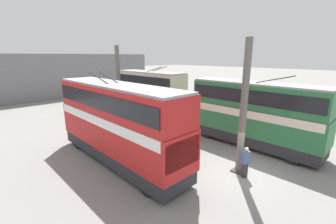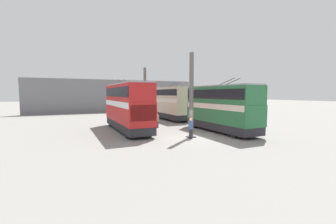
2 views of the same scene
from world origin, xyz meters
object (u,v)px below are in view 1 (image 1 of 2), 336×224
(bus_left_near, at_px, (254,111))
(bus_right_far, at_px, (117,119))
(bus_left_far, at_px, (150,91))
(person_aisle_foreground, at_px, (245,161))
(person_aisle_midway, at_px, (156,133))
(oil_drum, at_px, (149,145))

(bus_left_near, distance_m, bus_right_far, 9.95)
(bus_left_far, height_order, person_aisle_foreground, bus_left_far)
(bus_left_far, relative_size, person_aisle_midway, 5.39)
(bus_right_far, bearing_deg, person_aisle_foreground, -148.95)
(bus_left_near, xyz_separation_m, oil_drum, (4.75, 6.26, -2.33))
(person_aisle_foreground, distance_m, oil_drum, 6.84)
(bus_left_near, xyz_separation_m, bus_left_far, (12.06, 0.00, 0.12))
(person_aisle_midway, height_order, person_aisle_foreground, person_aisle_foreground)
(bus_right_far, relative_size, person_aisle_midway, 6.67)
(bus_left_far, distance_m, person_aisle_midway, 8.67)
(bus_right_far, relative_size, oil_drum, 12.79)
(bus_left_far, relative_size, person_aisle_foreground, 4.95)
(bus_left_near, distance_m, person_aisle_midway, 7.56)
(bus_right_far, height_order, oil_drum, bus_right_far)
(bus_left_near, distance_m, bus_left_far, 12.06)
(person_aisle_foreground, relative_size, oil_drum, 2.09)
(person_aisle_midway, bearing_deg, oil_drum, -64.32)
(person_aisle_foreground, height_order, oil_drum, person_aisle_foreground)
(bus_left_near, distance_m, person_aisle_foreground, 5.41)
(bus_left_far, xyz_separation_m, oil_drum, (-7.32, 6.26, -2.45))
(bus_right_far, distance_m, person_aisle_midway, 4.25)
(bus_left_far, xyz_separation_m, bus_right_far, (-7.31, 8.75, 0.00))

